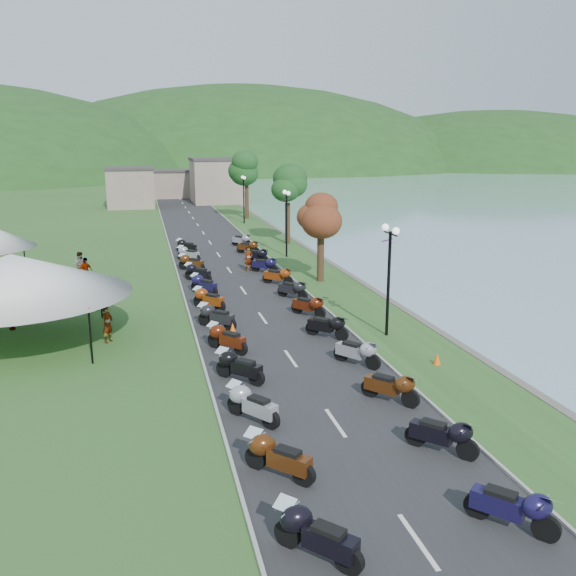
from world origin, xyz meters
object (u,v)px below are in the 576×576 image
pedestrian_b (81,278)px  pedestrian_a (109,342)px  vendor_tent_main (15,300)px  pedestrian_c (12,329)px

pedestrian_b → pedestrian_a: bearing=116.3°
vendor_tent_main → pedestrian_c: 3.14m
vendor_tent_main → pedestrian_a: vendor_tent_main is taller
pedestrian_c → vendor_tent_main: bearing=-4.5°
pedestrian_a → pedestrian_b: bearing=43.1°
pedestrian_b → pedestrian_c: bearing=95.1°
vendor_tent_main → pedestrian_b: size_ratio=3.77×
pedestrian_a → pedestrian_b: size_ratio=0.96×
vendor_tent_main → pedestrian_a: bearing=-10.1°
pedestrian_b → vendor_tent_main: bearing=100.3°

